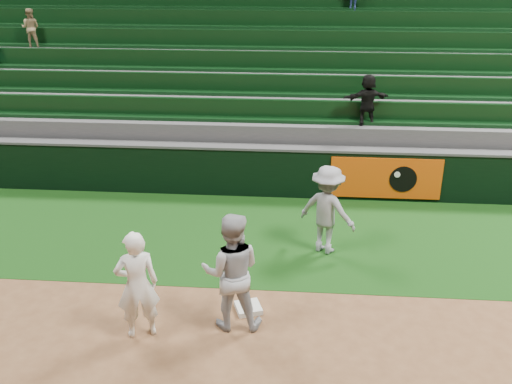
# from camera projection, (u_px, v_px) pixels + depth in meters

# --- Properties ---
(ground) EXTENTS (70.00, 70.00, 0.00)m
(ground) POSITION_uv_depth(u_px,v_px,m) (236.00, 320.00, 9.32)
(ground) COLOR brown
(ground) RESTS_ON ground
(foul_grass) EXTENTS (36.00, 4.20, 0.01)m
(foul_grass) POSITION_uv_depth(u_px,v_px,m) (252.00, 235.00, 12.07)
(foul_grass) COLOR #0E330C
(foul_grass) RESTS_ON ground
(first_base) EXTENTS (0.51, 0.51, 0.09)m
(first_base) POSITION_uv_depth(u_px,v_px,m) (248.00, 308.00, 9.55)
(first_base) COLOR silver
(first_base) RESTS_ON ground
(first_baseman) EXTENTS (0.77, 0.64, 1.80)m
(first_baseman) POSITION_uv_depth(u_px,v_px,m) (137.00, 285.00, 8.62)
(first_baseman) COLOR white
(first_baseman) RESTS_ON ground
(baserunner) EXTENTS (1.00, 0.81, 1.96)m
(baserunner) POSITION_uv_depth(u_px,v_px,m) (232.00, 272.00, 8.83)
(baserunner) COLOR #ACAFB7
(baserunner) RESTS_ON ground
(base_coach) EXTENTS (1.34, 1.14, 1.80)m
(base_coach) POSITION_uv_depth(u_px,v_px,m) (327.00, 210.00, 11.09)
(base_coach) COLOR gray
(base_coach) RESTS_ON foul_grass
(field_wall) EXTENTS (36.00, 0.45, 1.25)m
(field_wall) POSITION_uv_depth(u_px,v_px,m) (261.00, 170.00, 13.84)
(field_wall) COLOR black
(field_wall) RESTS_ON ground
(stadium_seating) EXTENTS (36.00, 5.95, 5.03)m
(stadium_seating) POSITION_uv_depth(u_px,v_px,m) (269.00, 92.00, 16.88)
(stadium_seating) COLOR #3D3D40
(stadium_seating) RESTS_ON ground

